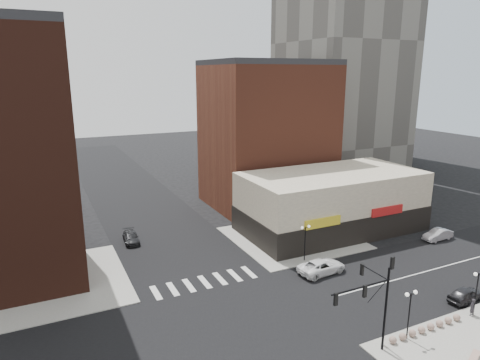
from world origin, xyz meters
TOP-DOWN VIEW (x-y plane):
  - ground at (0.00, 0.00)m, footprint 240.00×240.00m
  - road_ew at (0.00, 0.00)m, footprint 200.00×14.00m
  - road_ns at (0.00, 0.00)m, footprint 14.00×200.00m
  - sidewalk_nw at (-14.50, 14.50)m, footprint 15.00×15.00m
  - sidewalk_ne at (14.50, 14.50)m, footprint 15.00×15.00m
  - building_ne_midrise at (19.00, 29.50)m, footprint 18.00×15.00m
  - building_ne_row at (21.00, 15.00)m, footprint 24.20×12.20m
  - traffic_signal at (7.24, -7.83)m, footprint 5.59×3.09m
  - street_lamp_se_a at (11.00, -8.00)m, footprint 1.22×0.32m
  - street_lamp_se_b at (19.00, -8.00)m, footprint 1.22×0.32m
  - street_lamp_ne at (12.00, 8.00)m, footprint 1.22×0.32m
  - bollard_row at (13.17, -8.00)m, footprint 7.95×0.60m
  - white_suv at (11.94, 4.68)m, footprint 5.62×2.97m
  - dark_sedan_east at (20.64, -5.98)m, footprint 4.13×1.96m
  - silver_sedan at (31.07, 5.88)m, footprint 4.29×1.60m
  - dark_sedan_north at (-4.62, 22.22)m, footprint 2.08×4.50m
  - pedestrian at (18.74, -8.00)m, footprint 0.64×0.47m
  - stone_bench at (13.44, -12.17)m, footprint 1.77×1.19m

SIDE VIEW (x-z plane):
  - ground at x=0.00m, z-range 0.00..0.00m
  - road_ew at x=0.00m, z-range 0.00..0.02m
  - road_ns at x=0.00m, z-range 0.00..0.02m
  - sidewalk_nw at x=-14.50m, z-range 0.00..0.12m
  - sidewalk_ne at x=14.50m, z-range 0.00..0.12m
  - stone_bench at x=13.44m, z-range 0.13..0.53m
  - bollard_row at x=13.17m, z-range 0.12..0.72m
  - dark_sedan_north at x=-4.62m, z-range 0.00..1.27m
  - dark_sedan_east at x=20.64m, z-range 0.00..1.36m
  - silver_sedan at x=31.07m, z-range 0.00..1.40m
  - white_suv at x=11.94m, z-range 0.00..1.51m
  - pedestrian at x=18.74m, z-range 0.12..1.72m
  - street_lamp_se_a at x=11.00m, z-range 1.21..5.37m
  - street_lamp_se_b at x=19.00m, z-range 1.21..5.37m
  - street_lamp_ne at x=12.00m, z-range 1.21..5.37m
  - building_ne_row at x=21.00m, z-range -0.70..7.30m
  - traffic_signal at x=7.24m, z-range 1.07..8.85m
  - building_ne_midrise at x=19.00m, z-range 0.00..22.00m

